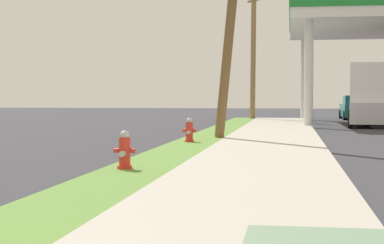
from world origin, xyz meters
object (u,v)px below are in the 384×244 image
fire_hydrant_third (189,131)px  utility_pole_midground (232,0)px  utility_pole_background (253,54)px  car_teal_by_near_pump (356,108)px  fire_hydrant_second (125,152)px  truck_silver_at_forecourt (370,97)px

fire_hydrant_third → utility_pole_midground: (1.13, 2.05, 4.27)m
utility_pole_background → car_teal_by_near_pump: (6.64, 2.87, -3.49)m
utility_pole_midground → utility_pole_background: (-0.42, 19.34, -0.51)m
fire_hydrant_second → truck_silver_at_forecourt: 22.68m
car_teal_by_near_pump → fire_hydrant_third: bearing=-106.9°
utility_pole_midground → truck_silver_at_forecourt: 13.74m
utility_pole_midground → utility_pole_background: size_ratio=1.13×
fire_hydrant_third → car_teal_by_near_pump: (7.35, 24.26, 0.28)m
utility_pole_midground → utility_pole_background: 19.35m
fire_hydrant_third → fire_hydrant_second: bearing=-90.6°
car_teal_by_near_pump → truck_silver_at_forecourt: (-0.34, -10.23, 0.77)m
fire_hydrant_second → fire_hydrant_third: 7.48m
fire_hydrant_second → fire_hydrant_third: (0.08, 7.48, 0.00)m
fire_hydrant_third → truck_silver_at_forecourt: size_ratio=0.11×
fire_hydrant_third → utility_pole_background: size_ratio=0.09×
fire_hydrant_third → utility_pole_midground: 4.88m
fire_hydrant_second → utility_pole_background: size_ratio=0.09×
fire_hydrant_second → utility_pole_background: utility_pole_background is taller
fire_hydrant_second → utility_pole_midground: bearing=82.8°
utility_pole_midground → truck_silver_at_forecourt: utility_pole_midground is taller
fire_hydrant_third → utility_pole_background: (0.71, 21.39, 3.77)m
truck_silver_at_forecourt → fire_hydrant_second: bearing=-108.3°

